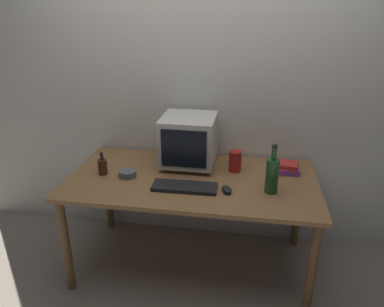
% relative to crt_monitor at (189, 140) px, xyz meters
% --- Properties ---
extents(ground_plane, '(6.00, 6.00, 0.00)m').
position_rel_crt_monitor_xyz_m(ground_plane, '(0.06, -0.21, -0.93)').
color(ground_plane, gray).
extents(back_wall, '(4.00, 0.08, 2.50)m').
position_rel_crt_monitor_xyz_m(back_wall, '(0.06, 0.29, 0.32)').
color(back_wall, silver).
rests_on(back_wall, ground).
extents(desk, '(1.70, 0.88, 0.74)m').
position_rel_crt_monitor_xyz_m(desk, '(0.06, -0.21, -0.27)').
color(desk, olive).
rests_on(desk, ground).
extents(crt_monitor, '(0.38, 0.39, 0.37)m').
position_rel_crt_monitor_xyz_m(crt_monitor, '(0.00, 0.00, 0.00)').
color(crt_monitor, beige).
rests_on(crt_monitor, desk).
extents(keyboard, '(0.42, 0.16, 0.02)m').
position_rel_crt_monitor_xyz_m(keyboard, '(0.04, -0.38, -0.18)').
color(keyboard, black).
rests_on(keyboard, desk).
extents(computer_mouse, '(0.09, 0.11, 0.04)m').
position_rel_crt_monitor_xyz_m(computer_mouse, '(0.31, -0.38, -0.17)').
color(computer_mouse, black).
rests_on(computer_mouse, desk).
extents(bottle_tall, '(0.08, 0.08, 0.33)m').
position_rel_crt_monitor_xyz_m(bottle_tall, '(0.59, -0.33, -0.07)').
color(bottle_tall, '#1E4C23').
rests_on(bottle_tall, desk).
extents(bottle_short, '(0.06, 0.06, 0.17)m').
position_rel_crt_monitor_xyz_m(bottle_short, '(-0.57, -0.25, -0.13)').
color(bottle_short, '#472314').
rests_on(bottle_short, desk).
extents(book_stack, '(0.20, 0.15, 0.07)m').
position_rel_crt_monitor_xyz_m(book_stack, '(0.69, -0.02, -0.16)').
color(book_stack, '#843893').
rests_on(book_stack, desk).
extents(cd_spindle, '(0.12, 0.12, 0.04)m').
position_rel_crt_monitor_xyz_m(cd_spindle, '(-0.38, -0.27, -0.17)').
color(cd_spindle, '#595B66').
rests_on(cd_spindle, desk).
extents(metal_canister, '(0.09, 0.09, 0.15)m').
position_rel_crt_monitor_xyz_m(metal_canister, '(0.34, -0.05, -0.12)').
color(metal_canister, '#A51E19').
rests_on(metal_canister, desk).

